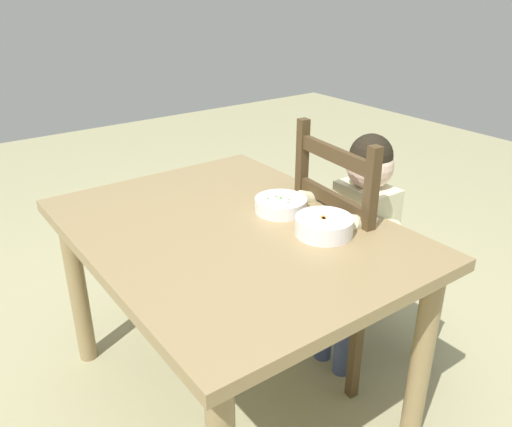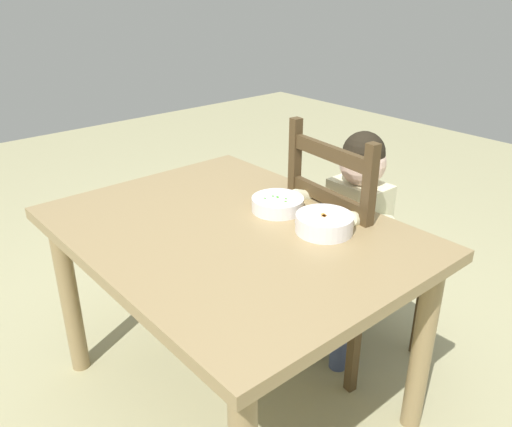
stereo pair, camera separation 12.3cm
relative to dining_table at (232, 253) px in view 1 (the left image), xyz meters
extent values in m
plane|color=tan|center=(0.00, 0.00, -0.61)|extent=(8.00, 8.00, 0.00)
cube|color=#947C52|center=(0.00, 0.00, 0.08)|extent=(1.20, 0.92, 0.04)
cylinder|color=#947C52|center=(-0.53, -0.38, -0.27)|extent=(0.07, 0.07, 0.67)
cylinder|color=#947C52|center=(-0.53, 0.38, -0.27)|extent=(0.07, 0.07, 0.67)
cylinder|color=#947C52|center=(0.53, 0.38, -0.27)|extent=(0.07, 0.07, 0.67)
cube|color=#49371F|center=(0.11, 0.56, -0.17)|extent=(0.46, 0.46, 0.02)
cube|color=#49371F|center=(0.32, 0.73, -0.39)|extent=(0.04, 0.04, 0.42)
cube|color=#49371F|center=(-0.06, 0.77, -0.39)|extent=(0.04, 0.04, 0.42)
cube|color=#49371F|center=(0.28, 0.35, -0.39)|extent=(0.04, 0.04, 0.42)
cube|color=#49371F|center=(-0.10, 0.39, -0.39)|extent=(0.04, 0.04, 0.42)
cube|color=#49371F|center=(0.28, 0.35, 0.11)|extent=(0.04, 0.04, 0.54)
cube|color=#49371F|center=(-0.10, 0.39, 0.11)|extent=(0.04, 0.04, 0.54)
cube|color=#49371F|center=(0.09, 0.37, 0.30)|extent=(0.36, 0.06, 0.05)
cube|color=#49371F|center=(0.09, 0.37, 0.14)|extent=(0.36, 0.06, 0.05)
cube|color=beige|center=(0.11, 0.53, 0.00)|extent=(0.22, 0.14, 0.32)
sphere|color=beige|center=(0.11, 0.53, 0.23)|extent=(0.17, 0.17, 0.17)
sphere|color=black|center=(0.11, 0.53, 0.27)|extent=(0.16, 0.16, 0.16)
cylinder|color=#3F4C72|center=(0.05, 0.41, -0.38)|extent=(0.07, 0.07, 0.44)
cylinder|color=#3F4C72|center=(0.16, 0.41, -0.38)|extent=(0.07, 0.07, 0.44)
cylinder|color=beige|center=(-0.02, 0.43, 0.08)|extent=(0.06, 0.24, 0.13)
cylinder|color=beige|center=(0.24, 0.43, 0.08)|extent=(0.06, 0.24, 0.13)
cylinder|color=white|center=(0.00, 0.21, 0.12)|extent=(0.18, 0.18, 0.05)
cylinder|color=white|center=(0.00, 0.21, 0.10)|extent=(0.08, 0.08, 0.01)
cylinder|color=#479730|center=(0.00, 0.21, 0.13)|extent=(0.15, 0.15, 0.03)
sphere|color=#3F8C33|center=(-0.02, 0.21, 0.14)|extent=(0.01, 0.01, 0.01)
sphere|color=green|center=(0.00, 0.21, 0.14)|extent=(0.01, 0.01, 0.01)
sphere|color=#518D32|center=(0.04, 0.21, 0.14)|extent=(0.01, 0.01, 0.01)
sphere|color=green|center=(-0.01, 0.22, 0.14)|extent=(0.01, 0.01, 0.01)
sphere|color=#40912D|center=(-0.03, 0.17, 0.14)|extent=(0.01, 0.01, 0.01)
sphere|color=green|center=(0.03, 0.22, 0.14)|extent=(0.01, 0.01, 0.01)
cylinder|color=white|center=(0.22, 0.21, 0.13)|extent=(0.19, 0.19, 0.06)
cylinder|color=white|center=(0.22, 0.21, 0.10)|extent=(0.08, 0.08, 0.01)
cylinder|color=orange|center=(0.22, 0.21, 0.14)|extent=(0.15, 0.15, 0.03)
cube|color=orange|center=(0.22, 0.20, 0.15)|extent=(0.01, 0.01, 0.01)
cube|color=orange|center=(0.22, 0.20, 0.15)|extent=(0.02, 0.02, 0.01)
cube|color=orange|center=(0.21, 0.21, 0.15)|extent=(0.02, 0.02, 0.01)
cube|color=silver|center=(0.19, 0.15, 0.10)|extent=(0.09, 0.06, 0.00)
ellipsoid|color=silver|center=(0.13, 0.19, 0.11)|extent=(0.05, 0.05, 0.01)
camera|label=1|loc=(1.29, -0.84, 0.85)|focal=36.49mm
camera|label=2|loc=(1.21, -0.93, 0.85)|focal=36.49mm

